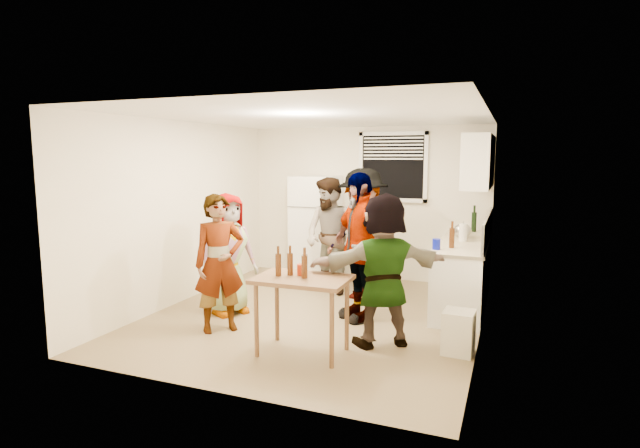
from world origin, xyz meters
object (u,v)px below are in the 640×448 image
at_px(trash_bin, 459,330).
at_px(blue_cup, 436,249).
at_px(kettle, 462,238).
at_px(guest_orange, 382,344).
at_px(guest_grey, 229,312).
at_px(guest_back_right, 362,299).
at_px(serving_table, 303,353).
at_px(refrigerator, 316,227).
at_px(red_cup, 301,275).
at_px(guest_back_left, 330,293).
at_px(beer_bottle_counter, 451,248).
at_px(beer_bottle_table, 305,275).
at_px(wine_bottle, 474,232).
at_px(guest_black, 358,318).
at_px(guest_stripe, 221,330).

bearing_deg(trash_bin, blue_cup, 112.10).
bearing_deg(kettle, guest_orange, -83.95).
height_order(guest_grey, guest_back_right, guest_back_right).
height_order(kettle, trash_bin, kettle).
distance_m(serving_table, guest_back_right, 2.12).
distance_m(refrigerator, red_cup, 3.16).
distance_m(guest_back_left, guest_orange, 2.12).
distance_m(beer_bottle_counter, guest_back_left, 2.09).
relative_size(blue_cup, guest_grey, 0.08).
xyz_separation_m(trash_bin, serving_table, (-1.50, -0.58, -0.25)).
xyz_separation_m(beer_bottle_counter, serving_table, (-1.28, -1.69, -0.90)).
xyz_separation_m(trash_bin, guest_orange, (-0.80, -0.04, -0.25)).
relative_size(kettle, trash_bin, 0.59).
distance_m(trash_bin, guest_grey, 2.95).
bearing_deg(red_cup, beer_bottle_table, 60.07).
height_order(trash_bin, serving_table, trash_bin).
bearing_deg(beer_bottle_table, trash_bin, 16.88).
bearing_deg(guest_back_right, wine_bottle, 56.52).
bearing_deg(trash_bin, beer_bottle_counter, 101.32).
relative_size(kettle, guest_black, 0.14).
relative_size(guest_back_right, guest_black, 1.01).
distance_m(guest_grey, guest_back_right, 1.89).
bearing_deg(guest_stripe, guest_grey, 67.53).
xyz_separation_m(blue_cup, guest_stripe, (-2.28, -1.24, -0.90)).
bearing_deg(refrigerator, guest_grey, -99.13).
relative_size(kettle, guest_stripe, 0.17).
distance_m(blue_cup, beer_bottle_table, 1.81).
relative_size(refrigerator, beer_bottle_table, 8.01).
bearing_deg(guest_black, guest_back_right, 144.80).
bearing_deg(refrigerator, wine_bottle, 2.72).
relative_size(guest_back_left, guest_black, 0.94).
distance_m(blue_cup, guest_black, 1.30).
xyz_separation_m(beer_bottle_table, red_cup, (-0.02, -0.04, 0.00)).
relative_size(guest_stripe, guest_back_right, 0.86).
distance_m(red_cup, guest_stripe, 1.39).
bearing_deg(red_cup, guest_back_left, 102.51).
height_order(beer_bottle_table, guest_back_right, beer_bottle_table).
bearing_deg(red_cup, guest_black, 77.83).
bearing_deg(red_cup, trash_bin, 18.01).
height_order(beer_bottle_table, red_cup, beer_bottle_table).
bearing_deg(guest_black, guest_orange, -15.03).
xyz_separation_m(blue_cup, trash_bin, (0.38, -0.95, -0.65)).
relative_size(guest_grey, guest_back_left, 0.91).
bearing_deg(red_cup, blue_cup, 51.30).
distance_m(serving_table, guest_orange, 0.89).
relative_size(kettle, beer_bottle_counter, 1.07).
bearing_deg(trash_bin, guest_grey, 173.81).
bearing_deg(serving_table, guest_grey, 147.87).
distance_m(serving_table, guest_back_left, 2.32).
bearing_deg(blue_cup, guest_black, -164.66).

